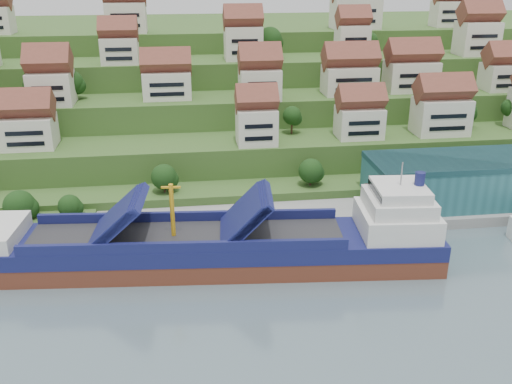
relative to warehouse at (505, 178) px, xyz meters
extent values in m
plane|color=slate|center=(-52.00, -17.00, -7.20)|extent=(300.00, 300.00, 0.00)
cube|color=gray|center=(-32.00, -2.00, -6.10)|extent=(180.00, 14.00, 2.20)
cube|color=#2D4C1E|center=(-52.00, 69.00, -5.20)|extent=(260.00, 128.00, 4.00)
cube|color=#2D4C1E|center=(-52.00, 74.00, -1.70)|extent=(260.00, 118.00, 11.00)
cube|color=#2D4C1E|center=(-52.00, 82.00, 1.80)|extent=(260.00, 102.00, 18.00)
cube|color=#2D4C1E|center=(-52.00, 90.00, 5.30)|extent=(260.00, 86.00, 25.00)
cube|color=#2D4C1E|center=(-52.00, 99.00, 8.30)|extent=(260.00, 68.00, 31.00)
cube|color=silver|center=(-103.60, 24.01, 7.40)|extent=(11.58, 8.57, 7.21)
cube|color=silver|center=(-51.76, 19.70, 8.00)|extent=(9.14, 7.62, 8.40)
cube|color=silver|center=(-26.46, 21.76, 7.44)|extent=(10.73, 7.73, 7.28)
cube|color=silver|center=(-5.74, 21.96, 8.18)|extent=(12.85, 8.26, 8.77)
cube|color=silver|center=(-100.03, 36.33, 14.77)|extent=(10.30, 8.98, 7.95)
cube|color=silver|center=(-72.18, 39.17, 14.24)|extent=(12.12, 7.90, 6.88)
cube|color=silver|center=(-48.86, 35.16, 14.67)|extent=(10.14, 8.56, 7.73)
cube|color=silver|center=(-24.64, 37.97, 14.44)|extent=(13.63, 8.36, 7.28)
cube|color=silver|center=(-7.12, 39.45, 14.77)|extent=(13.49, 8.18, 7.93)
cube|color=silver|center=(17.70, 37.47, 14.32)|extent=(9.49, 8.04, 7.03)
cube|color=silver|center=(-84.44, 51.89, 21.26)|extent=(9.78, 7.30, 6.91)
cube|color=silver|center=(-50.87, 54.02, 22.34)|extent=(10.23, 7.79, 9.09)
cube|color=silver|center=(-19.88, 53.21, 22.35)|extent=(8.80, 7.14, 9.09)
cube|color=silver|center=(17.92, 53.66, 22.55)|extent=(11.15, 8.47, 9.51)
cube|color=silver|center=(-83.60, 70.48, 28.10)|extent=(11.69, 7.51, 8.60)
cube|color=silver|center=(-13.44, 72.42, 28.39)|extent=(14.66, 8.73, 9.18)
cube|color=silver|center=(17.28, 73.95, 27.73)|extent=(8.80, 7.05, 7.87)
ellipsoid|color=#1B4115|center=(-40.98, 9.11, 0.24)|extent=(5.53, 5.53, 5.53)
ellipsoid|color=#1B4115|center=(-73.36, 9.29, 0.38)|extent=(5.56, 5.56, 5.56)
ellipsoid|color=#1B4115|center=(3.21, 26.11, 8.01)|extent=(5.01, 5.01, 5.01)
ellipsoid|color=#1B4115|center=(14.88, 26.11, 8.68)|extent=(4.70, 4.70, 4.70)
ellipsoid|color=#1B4115|center=(-42.04, 26.66, 8.42)|extent=(4.57, 4.57, 4.57)
ellipsoid|color=#1B4115|center=(-10.64, 42.83, 16.99)|extent=(5.04, 5.04, 5.04)
ellipsoid|color=#1B4115|center=(-105.67, 42.38, 14.36)|extent=(5.35, 5.35, 5.35)
ellipsoid|color=#1B4115|center=(-96.01, 40.97, 15.17)|extent=(6.01, 6.01, 6.01)
ellipsoid|color=#1B4115|center=(-42.98, 56.21, 23.04)|extent=(6.83, 6.83, 6.83)
ellipsoid|color=#1B4115|center=(-14.69, 58.94, 22.42)|extent=(5.63, 5.63, 5.63)
ellipsoid|color=#1B4115|center=(-13.62, 56.97, 21.94)|extent=(5.12, 5.12, 5.12)
ellipsoid|color=#1B4115|center=(-101.85, 2.00, -1.67)|extent=(6.38, 6.38, 6.38)
ellipsoid|color=#1B4115|center=(-92.23, 2.00, -2.23)|extent=(4.67, 4.67, 4.67)
cube|color=#27636A|center=(0.00, 0.00, 0.00)|extent=(60.00, 15.00, 10.00)
cylinder|color=gray|center=(-34.00, -7.00, -1.00)|extent=(0.16, 0.16, 8.00)
cube|color=maroon|center=(-33.40, -7.00, 2.60)|extent=(1.20, 0.05, 0.80)
cube|color=brown|center=(-66.97, -17.16, -6.20)|extent=(86.09, 20.48, 5.47)
cube|color=navy|center=(-66.97, -17.16, -2.50)|extent=(86.10, 20.61, 2.84)
cube|color=#262628|center=(-69.15, -16.97, -1.08)|extent=(55.42, 15.86, 0.33)
cube|color=navy|center=(-81.13, -15.92, 2.64)|extent=(9.21, 12.73, 7.56)
cube|color=navy|center=(-59.35, -17.82, 2.64)|extent=(8.80, 12.70, 7.99)
cylinder|color=gold|center=(-71.33, -16.78, 3.73)|extent=(0.83, 0.83, 9.84)
cube|color=silver|center=(-32.12, -20.19, 1.00)|extent=(14.15, 13.55, 4.37)
cube|color=silver|center=(-32.12, -20.19, 4.50)|extent=(11.86, 12.06, 2.73)
cube|color=silver|center=(-32.12, -20.19, 6.79)|extent=(9.57, 10.56, 1.97)
cylinder|color=navy|center=(-28.85, -20.48, 8.87)|extent=(1.89, 1.89, 2.41)
camera|label=1|loc=(-68.97, -107.38, 43.64)|focal=40.00mm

